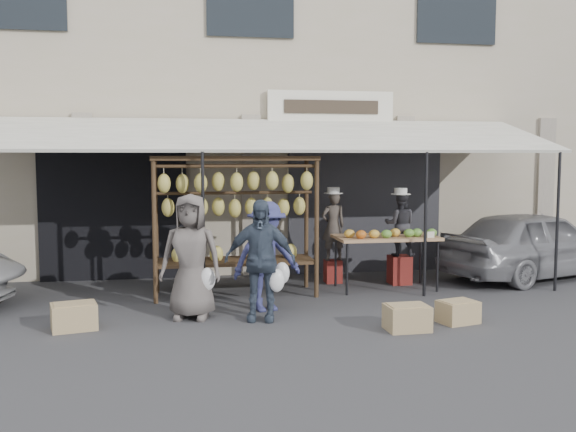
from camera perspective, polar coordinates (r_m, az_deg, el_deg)
name	(u,v)px	position (r m, az deg, el deg)	size (l,w,h in m)	color
ground_plane	(282,321)	(8.82, -0.53, -9.31)	(90.00, 90.00, 0.00)	#2D2D30
shophouse	(235,95)	(15.05, -4.70, 10.70)	(24.00, 6.15, 7.30)	#AFA08D
awning	(260,136)	(10.80, -2.51, 7.14)	(10.00, 2.35, 2.92)	silver
banana_rack	(235,198)	(10.20, -4.73, 1.59)	(2.60, 0.90, 2.24)	#332414
produce_table	(387,238)	(10.82, 8.80, -1.92)	(1.70, 0.90, 1.04)	tan
vendor_left	(333,226)	(11.30, 4.04, -0.90)	(0.44, 0.29, 1.22)	#453D37
vendor_right	(400,224)	(11.32, 9.95, -0.72)	(0.54, 0.42, 1.11)	#313036
customer_left	(191,257)	(8.89, -8.63, -3.59)	(0.84, 0.55, 1.72)	#59524E
customer_mid	(260,260)	(8.71, -2.51, -3.94)	(0.97, 0.40, 1.65)	#364253
customer_right	(266,256)	(9.26, -1.93, -3.60)	(1.03, 0.59, 1.59)	navy
stool_left	(333,271)	(11.42, 4.01, -4.93)	(0.28, 0.28, 0.40)	maroon
stool_right	(399,270)	(11.44, 9.88, -4.73)	(0.35, 0.35, 0.50)	maroon
crate_near_a	(407,318)	(8.48, 10.54, -8.88)	(0.54, 0.41, 0.32)	tan
crate_near_b	(458,312)	(8.99, 14.86, -8.24)	(0.49, 0.37, 0.29)	tan
crate_far	(74,317)	(8.82, -18.49, -8.48)	(0.56, 0.42, 0.33)	tan
sedan	(535,244)	(12.59, 21.07, -2.31)	(1.50, 3.73, 1.27)	gray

